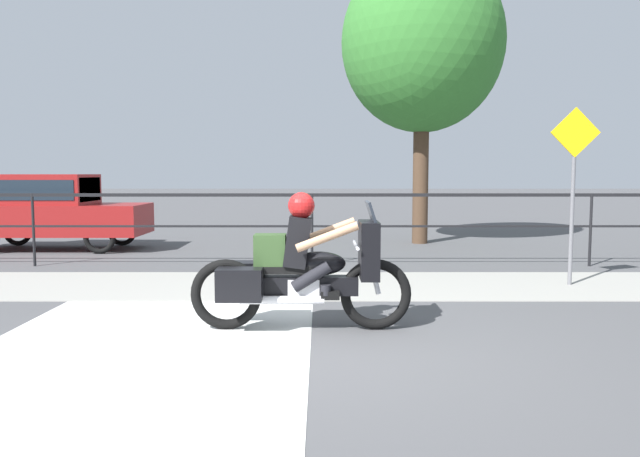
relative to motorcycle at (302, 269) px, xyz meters
The scene contains 8 objects.
ground_plane 0.99m from the motorcycle, 85.10° to the right, with size 120.00×120.00×0.00m, color #4C4C4F.
sidewalk_band 2.75m from the motorcycle, 88.66° to the left, with size 44.00×2.40×0.01m, color #99968E.
crosswalk_band 1.90m from the motorcycle, 148.58° to the right, with size 3.27×6.00×0.01m, color silver.
fence_railing 4.65m from the motorcycle, 89.23° to the left, with size 36.00×0.05×1.34m.
motorcycle is the anchor object (origin of this frame).
parked_car 9.17m from the motorcycle, 129.06° to the left, with size 3.96×1.62×1.68m.
street_sign 4.94m from the motorcycle, 33.66° to the left, with size 0.75×0.06×2.68m.
tree_behind_sign 9.68m from the motorcycle, 72.50° to the left, with size 3.84×3.84×6.90m.
Camera 1 is at (0.15, -5.98, 1.72)m, focal length 35.00 mm.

